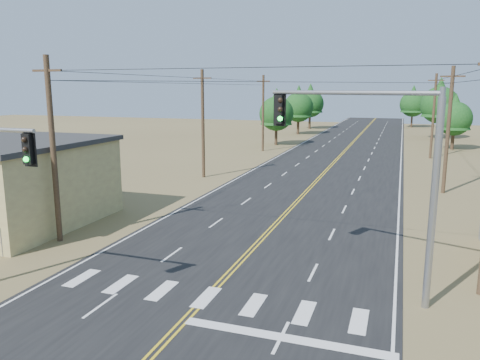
% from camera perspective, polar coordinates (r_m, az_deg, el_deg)
% --- Properties ---
extents(road, '(15.00, 200.00, 0.02)m').
position_cam_1_polar(road, '(39.67, 8.43, -1.05)').
color(road, black).
rests_on(road, ground).
extents(utility_pole_left_near, '(1.80, 0.30, 10.00)m').
position_cam_1_polar(utility_pole_left_near, '(26.89, -21.83, 3.53)').
color(utility_pole_left_near, '#4C3826').
rests_on(utility_pole_left_near, ground).
extents(utility_pole_left_mid, '(1.80, 0.30, 10.00)m').
position_cam_1_polar(utility_pole_left_mid, '(43.93, -4.55, 6.94)').
color(utility_pole_left_mid, '#4C3826').
rests_on(utility_pole_left_mid, ground).
extents(utility_pole_left_far, '(1.80, 0.30, 10.00)m').
position_cam_1_polar(utility_pole_left_far, '(62.74, 2.83, 8.22)').
color(utility_pole_left_far, '#4C3826').
rests_on(utility_pole_left_far, ground).
extents(utility_pole_right_mid, '(1.80, 0.30, 10.00)m').
position_cam_1_polar(utility_pole_right_mid, '(40.44, 24.04, 5.66)').
color(utility_pole_right_mid, '#4C3826').
rests_on(utility_pole_right_mid, ground).
extents(utility_pole_right_far, '(1.80, 0.30, 10.00)m').
position_cam_1_polar(utility_pole_right_far, '(60.34, 22.51, 7.28)').
color(utility_pole_right_far, '#4C3826').
rests_on(utility_pole_right_far, ground).
extents(signal_mast_right, '(6.96, 2.63, 8.36)m').
position_cam_1_polar(signal_mast_right, '(19.05, 16.74, 2.75)').
color(signal_mast_right, gray).
rests_on(signal_mast_right, ground).
extents(tree_left_near, '(5.02, 5.02, 8.37)m').
position_cam_1_polar(tree_left_near, '(69.53, 4.47, 8.48)').
color(tree_left_near, '#3F2D1E').
rests_on(tree_left_near, ground).
extents(tree_left_mid, '(5.33, 5.33, 8.89)m').
position_cam_1_polar(tree_left_mid, '(86.29, 7.15, 9.15)').
color(tree_left_mid, '#3F2D1E').
rests_on(tree_left_mid, ground).
extents(tree_left_far, '(5.59, 5.59, 9.32)m').
position_cam_1_polar(tree_left_far, '(98.75, 8.56, 9.51)').
color(tree_left_far, '#3F2D1E').
rests_on(tree_left_far, ground).
extents(tree_right_near, '(4.61, 4.61, 7.69)m').
position_cam_1_polar(tree_right_near, '(70.32, 24.71, 7.20)').
color(tree_right_near, '#3F2D1E').
rests_on(tree_right_near, ground).
extents(tree_right_mid, '(6.06, 6.06, 10.11)m').
position_cam_1_polar(tree_right_mid, '(84.70, 23.17, 8.82)').
color(tree_right_mid, '#3F2D1E').
rests_on(tree_right_mid, ground).
extents(tree_right_far, '(5.39, 5.39, 8.98)m').
position_cam_1_polar(tree_right_far, '(107.62, 20.35, 8.96)').
color(tree_right_far, '#3F2D1E').
rests_on(tree_right_far, ground).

